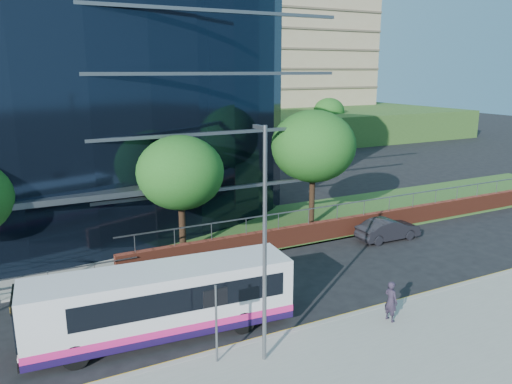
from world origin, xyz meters
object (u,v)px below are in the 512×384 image
pedestrian (391,301)px  parked_car (388,229)px  tree_dist_e (230,114)px  city_bus (165,301)px  tree_dist_f (329,111)px  street_sign (216,307)px  streetlight_east (264,240)px  tree_far_c (180,173)px  tree_far_d (313,146)px

pedestrian → parked_car: bearing=-47.1°
tree_dist_e → city_bus: bearing=-117.7°
tree_dist_e → tree_dist_f: (16.00, 2.00, -0.33)m
street_sign → streetlight_east: streetlight_east is taller
pedestrian → tree_dist_f: bearing=-38.4°
street_sign → tree_dist_e: bearing=64.9°
parked_car → tree_dist_e: bearing=-7.2°
street_sign → pedestrian: bearing=-4.0°
street_sign → tree_dist_e: 45.99m
tree_far_c → parked_car: (11.55, -3.31, -3.89)m
street_sign → tree_far_d: size_ratio=0.38×
tree_dist_f → parked_car: 42.32m
tree_far_d → tree_dist_f: size_ratio=1.23×
tree_far_d → streetlight_east: streetlight_east is taller
streetlight_east → pedestrian: (5.70, 0.08, -3.46)m
tree_dist_e → streetlight_east: streetlight_east is taller
tree_far_d → tree_dist_e: 31.06m
tree_far_d → parked_car: (2.55, -4.31, -4.54)m
tree_far_c → streetlight_east: bearing=-95.1°
city_bus → tree_dist_f: bearing=52.8°
tree_dist_e → parked_car: 34.96m
street_sign → city_bus: street_sign is taller
tree_far_d → streetlight_east: 15.77m
parked_car → pedestrian: pedestrian is taller
parked_car → pedestrian: 10.38m
streetlight_east → street_sign: bearing=158.6°
streetlight_east → parked_car: streetlight_east is taller
tree_dist_e → city_bus: size_ratio=0.65×
tree_dist_f → pedestrian: 52.50m
tree_far_d → streetlight_east: size_ratio=0.93×
tree_far_c → pedestrian: bearing=-67.0°
parked_car → streetlight_east: bearing=123.8°
streetlight_east → pedestrian: bearing=0.8°
tree_far_c → city_bus: (-3.44, -7.86, -3.12)m
street_sign → city_bus: size_ratio=0.28×
tree_dist_e → pedestrian: 44.00m
tree_dist_e → street_sign: bearing=-115.1°
tree_dist_f → street_sign: bearing=-129.2°
tree_far_d → tree_dist_e: size_ratio=1.14×
parked_car → pedestrian: size_ratio=2.38×
street_sign → tree_far_d: (11.50, 11.59, 3.04)m
city_bus → pedestrian: (8.13, -3.23, -0.44)m
parked_car → pedestrian: (-6.85, -7.78, 0.33)m
tree_far_d → city_bus: size_ratio=0.74×
tree_far_c → city_bus: 9.13m
tree_dist_f → streetlight_east: (-34.00, -44.17, 0.23)m
streetlight_east → tree_far_c: bearing=84.9°
street_sign → parked_car: 15.90m
street_sign → tree_dist_e: (19.50, 41.59, 2.39)m
tree_dist_f → pedestrian: (-28.30, -44.09, -3.23)m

